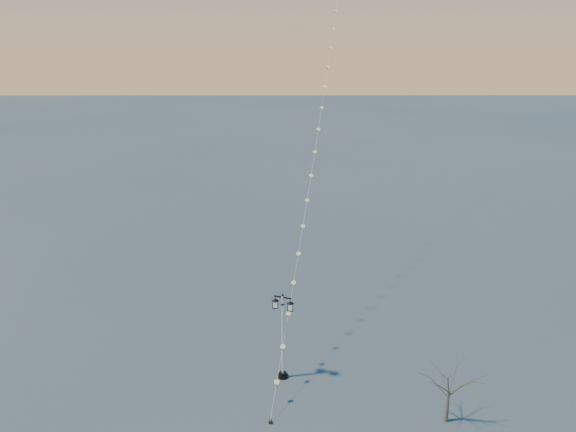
{
  "coord_description": "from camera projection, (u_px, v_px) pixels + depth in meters",
  "views": [
    {
      "loc": [
        -0.46,
        -26.48,
        20.17
      ],
      "look_at": [
        -0.28,
        6.16,
        9.22
      ],
      "focal_mm": 35.43,
      "sensor_mm": 36.0,
      "label": 1
    }
  ],
  "objects": [
    {
      "name": "kite_train",
      "position": [
        328.0,
        47.0,
        45.81
      ],
      "size": [
        9.26,
        45.62,
        37.33
      ],
      "rotation": [
        0.0,
        0.0,
        0.03
      ],
      "color": "black",
      "rests_on": "ground"
    },
    {
      "name": "bare_tree",
      "position": [
        450.0,
        383.0,
        29.76
      ],
      "size": [
        2.09,
        2.09,
        3.46
      ],
      "rotation": [
        0.0,
        0.0,
        -0.03
      ],
      "color": "brown",
      "rests_on": "ground"
    },
    {
      "name": "street_lamp",
      "position": [
        283.0,
        332.0,
        33.35
      ],
      "size": [
        1.35,
        0.82,
        5.56
      ],
      "rotation": [
        0.0,
        0.0,
        -0.37
      ],
      "color": "black",
      "rests_on": "ground"
    },
    {
      "name": "ground",
      "position": [
        294.0,
        408.0,
        31.52
      ],
      "size": [
        300.0,
        300.0,
        0.0
      ],
      "primitive_type": "plane",
      "color": "#434544",
      "rests_on": "ground"
    }
  ]
}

